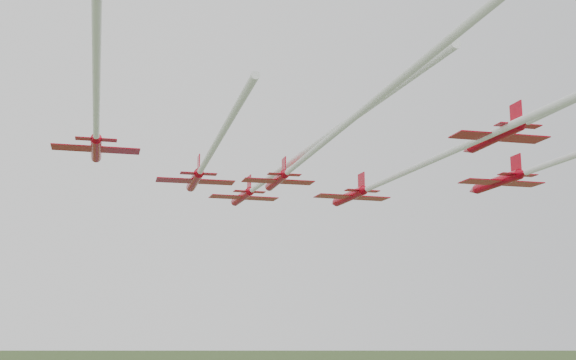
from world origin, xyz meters
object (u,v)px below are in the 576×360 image
object	(u,v)px
jet_row2_left	(204,165)
jet_row2_right	(403,173)
jet_row3_right	(549,164)
jet_lead	(275,174)
jet_row3_left	(96,102)
jet_row3_mid	(313,151)

from	to	relation	value
jet_row2_left	jet_row2_right	size ratio (longest dim) A/B	0.71
jet_row2_left	jet_row3_right	bearing A→B (deg)	-20.34
jet_lead	jet_row2_left	distance (m)	11.18
jet_lead	jet_row3_right	world-z (taller)	jet_lead
jet_row3_left	jet_row3_mid	world-z (taller)	jet_row3_left
jet_row2_left	jet_row3_right	size ratio (longest dim) A/B	0.92
jet_row3_left	jet_row3_mid	bearing A→B (deg)	10.46
jet_lead	jet_row3_mid	world-z (taller)	jet_lead
jet_row2_left	jet_row3_mid	xyz separation A→B (m)	(7.67, -15.82, -1.61)
jet_row3_left	jet_lead	bearing A→B (deg)	50.26
jet_row3_right	jet_row2_right	bearing A→B (deg)	146.56
jet_row3_left	jet_row2_right	bearing A→B (deg)	23.31
jet_row2_left	jet_row3_left	xyz separation A→B (m)	(-11.69, -19.15, 0.45)
jet_row3_left	jet_row2_left	bearing A→B (deg)	59.30
jet_lead	jet_row3_right	distance (m)	31.36
jet_lead	jet_row3_right	size ratio (longest dim) A/B	1.35
jet_row3_left	jet_row3_right	xyz separation A→B (m)	(45.62, 5.28, -1.29)
jet_row3_left	jet_row3_mid	size ratio (longest dim) A/B	1.13
jet_row3_left	jet_row3_mid	distance (m)	19.75
jet_row2_right	jet_row2_left	bearing A→B (deg)	164.08
jet_lead	jet_row3_right	bearing A→B (deg)	-40.40
jet_lead	jet_row3_left	size ratio (longest dim) A/B	1.06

